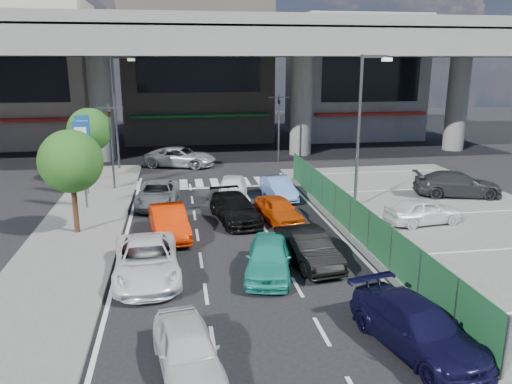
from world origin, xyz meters
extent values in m
plane|color=black|center=(0.00, 0.00, 0.00)|extent=(120.00, 120.00, 0.00)
cube|color=#595957|center=(11.00, 2.00, 0.03)|extent=(12.00, 28.00, 0.06)
cube|color=#595957|center=(-7.00, 4.00, 0.06)|extent=(4.00, 30.00, 0.12)
cylinder|color=slate|center=(-8.00, 22.00, 4.00)|extent=(1.80, 1.80, 8.00)
cylinder|color=slate|center=(8.00, 22.00, 4.00)|extent=(1.80, 1.80, 8.00)
cylinder|color=slate|center=(22.00, 22.00, 4.00)|extent=(1.80, 1.80, 8.00)
cube|color=slate|center=(0.00, 22.00, 9.00)|extent=(64.00, 14.00, 2.00)
cube|color=slate|center=(0.00, 15.20, 10.30)|extent=(64.00, 0.40, 0.90)
cube|color=slate|center=(0.00, 28.80, 10.30)|extent=(64.00, 0.40, 0.90)
cube|color=#A59985|center=(-16.00, 32.00, 6.50)|extent=(12.00, 10.00, 13.00)
cube|color=red|center=(-16.00, 26.90, 2.80)|extent=(10.80, 1.60, 0.25)
cube|color=black|center=(-16.00, 26.98, 7.15)|extent=(9.60, 0.10, 5.85)
cube|color=gray|center=(0.00, 33.00, 7.50)|extent=(14.00, 10.00, 15.00)
cube|color=#146520|center=(0.00, 27.90, 2.80)|extent=(12.60, 1.60, 0.25)
cube|color=black|center=(0.00, 27.98, 8.25)|extent=(11.20, 0.10, 6.75)
cube|color=gray|center=(16.00, 32.00, 6.00)|extent=(12.00, 10.00, 12.00)
cube|color=red|center=(16.00, 26.90, 2.80)|extent=(10.80, 1.60, 0.25)
cube|color=black|center=(16.00, 26.98, 6.60)|extent=(9.60, 0.10, 5.40)
cylinder|color=#595B60|center=(-6.20, 12.00, 2.60)|extent=(0.14, 0.14, 5.20)
cube|color=#595B60|center=(-6.20, 12.00, 5.00)|extent=(1.60, 0.08, 0.08)
imported|color=black|center=(-6.20, 12.00, 4.70)|extent=(0.26, 1.24, 0.50)
cylinder|color=#595B60|center=(5.50, 19.00, 2.60)|extent=(0.14, 0.14, 5.20)
cube|color=#595B60|center=(5.50, 19.00, 5.00)|extent=(1.60, 0.08, 0.08)
imported|color=black|center=(5.50, 19.00, 4.70)|extent=(0.26, 1.24, 0.50)
cylinder|color=#595B60|center=(7.00, 6.00, 4.00)|extent=(0.16, 0.16, 8.00)
cube|color=#595B60|center=(7.60, 6.00, 7.90)|extent=(1.40, 0.15, 0.15)
cube|color=silver|center=(8.30, 6.00, 7.75)|extent=(0.50, 0.22, 0.18)
cylinder|color=#595B60|center=(-6.50, 18.00, 4.00)|extent=(0.16, 0.16, 8.00)
cube|color=#595B60|center=(-5.90, 18.00, 7.90)|extent=(1.40, 0.15, 0.15)
cube|color=silver|center=(-5.20, 18.00, 7.75)|extent=(0.50, 0.22, 0.18)
cylinder|color=#595B60|center=(-7.20, 8.00, 1.10)|extent=(0.10, 0.10, 2.20)
cube|color=navy|center=(-7.20, 8.00, 3.20)|extent=(0.80, 0.12, 3.00)
cube|color=white|center=(-7.20, 7.93, 3.20)|extent=(0.60, 0.02, 2.40)
cylinder|color=#595B60|center=(-7.60, 11.00, 1.10)|extent=(0.10, 0.10, 2.20)
cube|color=navy|center=(-7.60, 11.00, 3.20)|extent=(0.80, 0.12, 3.00)
cube|color=white|center=(-7.60, 10.93, 3.20)|extent=(0.60, 0.02, 2.40)
cylinder|color=#382314|center=(-7.00, 4.00, 1.20)|extent=(0.24, 0.24, 2.40)
sphere|color=#174E16|center=(-7.00, 4.00, 3.40)|extent=(2.80, 2.80, 2.80)
cylinder|color=#382314|center=(-7.80, 14.50, 1.20)|extent=(0.24, 0.24, 2.40)
sphere|color=#174E16|center=(-7.80, 14.50, 3.40)|extent=(2.80, 2.80, 2.80)
imported|color=silver|center=(-2.34, -7.29, 0.63)|extent=(2.02, 3.89, 1.26)
imported|color=black|center=(3.88, -7.30, 0.67)|extent=(2.90, 4.90, 1.33)
imported|color=white|center=(-3.62, -1.38, 0.69)|extent=(2.59, 5.10, 1.38)
imported|color=teal|center=(0.81, -1.80, 0.69)|extent=(2.52, 4.32, 1.38)
imported|color=black|center=(2.50, -1.03, 0.67)|extent=(2.01, 4.23, 1.34)
imported|color=red|center=(-2.84, 3.01, 0.69)|extent=(2.01, 4.35, 1.38)
imported|color=black|center=(0.35, 4.78, 0.65)|extent=(2.51, 4.72, 1.30)
imported|color=#D24708|center=(2.44, 4.26, 0.63)|extent=(2.20, 3.90, 1.25)
imported|color=#979A9D|center=(-3.49, 8.24, 0.64)|extent=(2.50, 4.75, 1.28)
imported|color=white|center=(0.66, 8.59, 0.69)|extent=(2.25, 4.26, 1.38)
imported|color=#557BC3|center=(3.32, 8.51, 0.63)|extent=(1.62, 3.89, 1.25)
imported|color=#AEAFB6|center=(-2.06, 18.45, 0.72)|extent=(5.70, 3.98, 1.44)
imported|color=white|center=(9.21, 2.72, 0.70)|extent=(3.93, 2.00, 1.28)
imported|color=#2C2D30|center=(13.64, 7.18, 0.77)|extent=(5.25, 3.13, 1.42)
cone|color=#EF3B0D|center=(5.60, 3.81, 0.44)|extent=(0.52, 0.52, 0.77)
camera|label=1|loc=(-2.41, -18.61, 7.70)|focal=35.00mm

